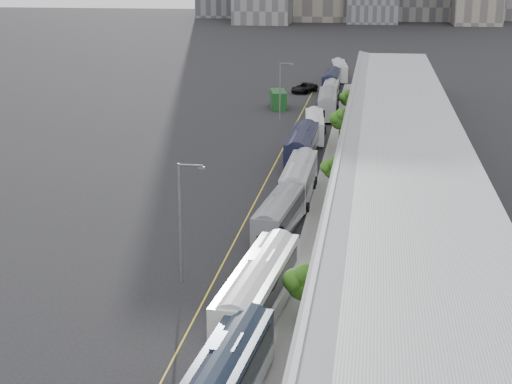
% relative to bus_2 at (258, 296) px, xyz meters
% --- Properties ---
extents(sidewalk, '(10.00, 170.00, 0.12)m').
position_rel_bus_2_xyz_m(sidewalk, '(6.20, 22.70, -1.67)').
color(sidewalk, gray).
rests_on(sidewalk, ground).
extents(lane_line, '(0.12, 160.00, 0.02)m').
position_rel_bus_2_xyz_m(lane_line, '(-4.30, 22.70, -1.72)').
color(lane_line, gold).
rests_on(lane_line, ground).
extents(depot, '(12.45, 160.40, 7.20)m').
position_rel_bus_2_xyz_m(depot, '(10.19, 22.70, 1.78)').
color(depot, gray).
rests_on(depot, ground).
extents(bus_2, '(4.06, 14.21, 4.10)m').
position_rel_bus_2_xyz_m(bus_2, '(0.00, 0.00, 0.00)').
color(bus_2, silver).
rests_on(bus_2, ground).
extents(bus_3, '(3.55, 12.23, 3.52)m').
position_rel_bus_2_xyz_m(bus_3, '(-0.65, 17.43, -0.24)').
color(bus_3, slate).
rests_on(bus_3, ground).
extents(bus_4, '(2.91, 13.08, 3.82)m').
position_rel_bus_2_xyz_m(bus_4, '(-0.11, 28.81, -0.12)').
color(bus_4, '#9EA1A7').
rests_on(bus_4, ground).
extents(bus_5, '(3.09, 13.97, 4.08)m').
position_rel_bus_2_xyz_m(bus_5, '(-1.14, 43.07, -0.01)').
color(bus_5, black).
rests_on(bus_5, ground).
extents(bus_6, '(3.47, 12.13, 3.50)m').
position_rel_bus_2_xyz_m(bus_6, '(-0.77, 56.77, -0.26)').
color(bus_6, white).
rests_on(bus_6, ground).
extents(bus_7, '(3.37, 13.77, 3.99)m').
position_rel_bus_2_xyz_m(bus_7, '(-0.05, 73.50, -0.05)').
color(bus_7, gray).
rests_on(bus_7, ground).
extents(bus_8, '(2.70, 12.01, 3.51)m').
position_rel_bus_2_xyz_m(bus_8, '(-0.34, 85.58, -0.25)').
color(bus_8, '#AAADB5').
rests_on(bus_8, ground).
extents(bus_9, '(2.99, 13.49, 3.94)m').
position_rel_bus_2_xyz_m(bus_9, '(-0.85, 98.42, -0.07)').
color(bus_9, black).
rests_on(bus_9, ground).
extents(bus_10, '(4.00, 13.47, 3.88)m').
position_rel_bus_2_xyz_m(bus_10, '(-0.16, 113.60, -0.09)').
color(bus_10, silver).
rests_on(bus_10, ground).
extents(tree_1, '(2.18, 2.18, 4.06)m').
position_rel_bus_2_xyz_m(tree_1, '(2.91, 0.33, 1.22)').
color(tree_1, black).
rests_on(tree_1, ground).
extents(tree_2, '(1.58, 1.58, 4.61)m').
position_rel_bus_2_xyz_m(tree_2, '(3.21, 26.84, 2.03)').
color(tree_2, black).
rests_on(tree_2, ground).
extents(tree_3, '(2.30, 2.30, 5.15)m').
position_rel_bus_2_xyz_m(tree_3, '(2.85, 51.68, 2.25)').
color(tree_3, black).
rests_on(tree_3, ground).
extents(tree_4, '(2.11, 2.11, 4.09)m').
position_rel_bus_2_xyz_m(tree_4, '(2.95, 73.85, 1.29)').
color(tree_4, black).
rests_on(tree_4, ground).
extents(street_lamp_near, '(2.04, 0.22, 9.17)m').
position_rel_bus_2_xyz_m(street_lamp_near, '(-6.47, 5.61, 3.55)').
color(street_lamp_near, '#59595E').
rests_on(street_lamp_near, ground).
extents(street_lamp_far, '(2.04, 0.22, 8.92)m').
position_rel_bus_2_xyz_m(street_lamp_far, '(-6.66, 68.07, 3.42)').
color(street_lamp_far, '#59595E').
rests_on(street_lamp_far, ground).
extents(shipping_container, '(3.51, 6.49, 2.90)m').
position_rel_bus_2_xyz_m(shipping_container, '(-8.54, 79.79, -0.28)').
color(shipping_container, '#123B16').
rests_on(shipping_container, ground).
extents(suv, '(5.09, 7.08, 1.79)m').
position_rel_bus_2_xyz_m(suv, '(-5.80, 96.72, -0.84)').
color(suv, black).
rests_on(suv, ground).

